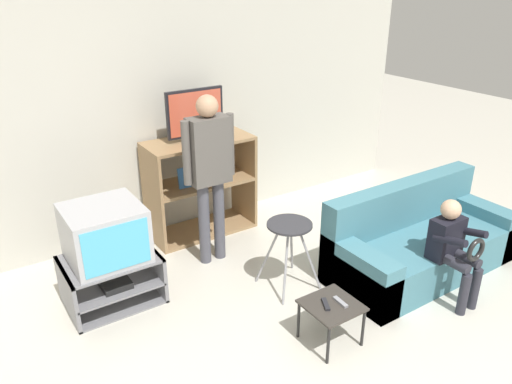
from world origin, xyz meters
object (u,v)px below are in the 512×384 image
object	(u,v)px
folding_stool	(289,234)
remote_control_white	(340,302)
media_shelf	(200,186)
couch	(419,243)
television_main	(105,233)
person_standing_adult	(209,164)
remote_control_black	(326,304)
television_flat	(195,116)
snack_table	(332,309)
tv_stand	(112,280)
person_seated_child	(453,244)

from	to	relation	value
folding_stool	remote_control_white	distance (m)	0.85
media_shelf	couch	xyz separation A→B (m)	(1.38, -1.83, -0.27)
television_main	person_standing_adult	xyz separation A→B (m)	(1.07, 0.12, 0.35)
remote_control_white	person_standing_adult	bearing A→B (deg)	101.52
remote_control_black	remote_control_white	bearing A→B (deg)	7.11
remote_control_white	person_standing_adult	xyz separation A→B (m)	(-0.23, 1.61, 0.66)
media_shelf	remote_control_black	world-z (taller)	media_shelf
television_flat	person_standing_adult	size ratio (longest dim) A/B	0.38
folding_stool	couch	size ratio (longest dim) A/B	0.34
snack_table	media_shelf	bearing A→B (deg)	89.20
remote_control_black	person_standing_adult	size ratio (longest dim) A/B	0.09
tv_stand	snack_table	world-z (taller)	tv_stand
couch	television_main	bearing A→B (deg)	157.11
media_shelf	couch	world-z (taller)	media_shelf
media_shelf	person_standing_adult	distance (m)	0.78
folding_stool	person_seated_child	distance (m)	1.39
tv_stand	person_seated_child	size ratio (longest dim) A/B	0.85
remote_control_white	person_seated_child	distance (m)	1.19
snack_table	person_standing_adult	bearing A→B (deg)	95.88
folding_stool	person_seated_child	xyz separation A→B (m)	(1.05, -0.92, 0.00)
media_shelf	television_main	bearing A→B (deg)	-150.46
media_shelf	remote_control_black	size ratio (longest dim) A/B	7.88
tv_stand	couch	xyz separation A→B (m)	(2.64, -1.10, 0.06)
television_main	remote_control_black	size ratio (longest dim) A/B	4.28
media_shelf	remote_control_black	distance (m)	2.17
television_main	remote_control_black	world-z (taller)	television_main
television_flat	remote_control_black	bearing A→B (deg)	-91.84
tv_stand	couch	world-z (taller)	couch
tv_stand	person_standing_adult	xyz separation A→B (m)	(1.07, 0.14, 0.81)
media_shelf	television_flat	bearing A→B (deg)	112.80
tv_stand	remote_control_white	bearing A→B (deg)	-48.64
person_standing_adult	couch	bearing A→B (deg)	-38.17
tv_stand	media_shelf	distance (m)	1.50
television_flat	remote_control_black	size ratio (longest dim) A/B	4.36
tv_stand	folding_stool	xyz separation A→B (m)	(1.42, -0.65, 0.33)
media_shelf	snack_table	distance (m)	2.19
tv_stand	folding_stool	bearing A→B (deg)	-24.64
remote_control_white	person_seated_child	bearing A→B (deg)	-1.57
tv_stand	television_main	xyz separation A→B (m)	(-0.00, 0.02, 0.45)
snack_table	person_seated_child	bearing A→B (deg)	-6.04
folding_stool	remote_control_white	bearing A→B (deg)	-98.65
folding_stool	snack_table	size ratio (longest dim) A/B	1.62
couch	person_standing_adult	xyz separation A→B (m)	(-1.57, 1.24, 0.74)
snack_table	person_standing_adult	world-z (taller)	person_standing_adult
person_standing_adult	person_seated_child	world-z (taller)	person_standing_adult
television_flat	remote_control_white	distance (m)	2.42
couch	snack_table	bearing A→B (deg)	-166.23
television_flat	snack_table	xyz separation A→B (m)	(-0.02, -2.20, -1.01)
person_seated_child	media_shelf	bearing A→B (deg)	117.51
remote_control_white	television_flat	bearing A→B (deg)	94.60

